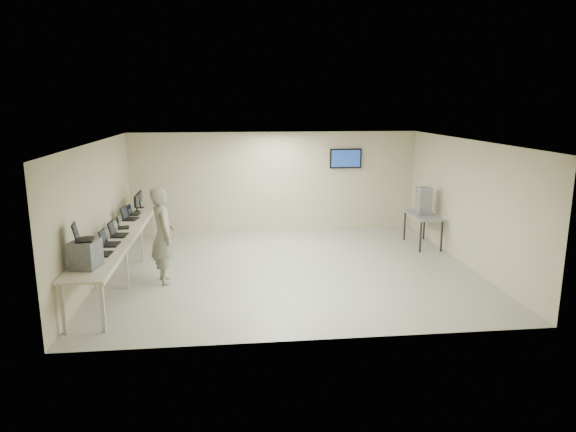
{
  "coord_description": "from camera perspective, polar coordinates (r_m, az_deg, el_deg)",
  "views": [
    {
      "loc": [
        -1.23,
        -10.74,
        3.59
      ],
      "look_at": [
        0.0,
        0.2,
        1.15
      ],
      "focal_mm": 32.0,
      "sensor_mm": 36.0,
      "label": 1
    }
  ],
  "objects": [
    {
      "name": "monitor_far",
      "position": [
        13.91,
        -16.13,
        1.95
      ],
      "size": [
        0.19,
        0.44,
        0.43
      ],
      "color": "black",
      "rests_on": "workbench"
    },
    {
      "name": "laptop_0",
      "position": [
        9.87,
        -20.16,
        -3.66
      ],
      "size": [
        0.32,
        0.38,
        0.29
      ],
      "rotation": [
        0.0,
        0.0,
        -0.06
      ],
      "color": "black",
      "rests_on": "workbench"
    },
    {
      "name": "storage_bins",
      "position": [
        13.36,
        14.81,
        1.63
      ],
      "size": [
        0.33,
        0.37,
        0.7
      ],
      "color": "gray",
      "rests_on": "side_table"
    },
    {
      "name": "laptop_5",
      "position": [
        13.11,
        -16.9,
        0.41
      ],
      "size": [
        0.29,
        0.34,
        0.26
      ],
      "rotation": [
        0.0,
        0.0,
        -0.07
      ],
      "color": "black",
      "rests_on": "workbench"
    },
    {
      "name": "laptop_4",
      "position": [
        12.6,
        -17.33,
        -0.03
      ],
      "size": [
        0.39,
        0.44,
        0.31
      ],
      "rotation": [
        0.0,
        0.0,
        -0.17
      ],
      "color": "black",
      "rests_on": "workbench"
    },
    {
      "name": "laptop_3",
      "position": [
        11.81,
        -18.05,
        -0.97
      ],
      "size": [
        0.31,
        0.35,
        0.25
      ],
      "rotation": [
        0.0,
        0.0,
        0.16
      ],
      "color": "black",
      "rests_on": "workbench"
    },
    {
      "name": "workbench",
      "position": [
        11.33,
        -18.23,
        -2.26
      ],
      "size": [
        0.76,
        6.0,
        0.9
      ],
      "color": "beige",
      "rests_on": "ground"
    },
    {
      "name": "laptop_2",
      "position": [
        11.13,
        -18.55,
        -1.73
      ],
      "size": [
        0.35,
        0.41,
        0.31
      ],
      "rotation": [
        0.0,
        0.0,
        -0.06
      ],
      "color": "black",
      "rests_on": "workbench"
    },
    {
      "name": "room",
      "position": [
        11.08,
        0.25,
        1.16
      ],
      "size": [
        8.01,
        7.01,
        2.81
      ],
      "color": "#ABAD98",
      "rests_on": "ground"
    },
    {
      "name": "laptop_on_box",
      "position": [
        9.08,
        -22.06,
        -2.07
      ],
      "size": [
        0.36,
        0.41,
        0.29
      ],
      "rotation": [
        0.0,
        0.0,
        0.14
      ],
      "color": "black",
      "rests_on": "equipment_box"
    },
    {
      "name": "laptop_1",
      "position": [
        10.48,
        -19.4,
        -2.65
      ],
      "size": [
        0.34,
        0.4,
        0.31
      ],
      "rotation": [
        0.0,
        0.0,
        -0.05
      ],
      "color": "black",
      "rests_on": "workbench"
    },
    {
      "name": "side_table",
      "position": [
        13.45,
        14.79,
        -0.15
      ],
      "size": [
        0.63,
        1.36,
        0.82
      ],
      "color": "gray",
      "rests_on": "ground"
    },
    {
      "name": "monitor_near",
      "position": [
        13.42,
        -16.48,
        1.54
      ],
      "size": [
        0.19,
        0.43,
        0.43
      ],
      "color": "black",
      "rests_on": "workbench"
    },
    {
      "name": "soldier",
      "position": [
        10.6,
        -13.73,
        -2.09
      ],
      "size": [
        0.67,
        0.83,
        1.97
      ],
      "primitive_type": "imported",
      "rotation": [
        0.0,
        0.0,
        1.87
      ],
      "color": "slate",
      "rests_on": "ground"
    },
    {
      "name": "equipment_box",
      "position": [
        9.15,
        -21.55,
        -3.96
      ],
      "size": [
        0.48,
        0.53,
        0.47
      ],
      "primitive_type": "cube",
      "rotation": [
        0.0,
        0.0,
        -0.21
      ],
      "color": "slate",
      "rests_on": "workbench"
    }
  ]
}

